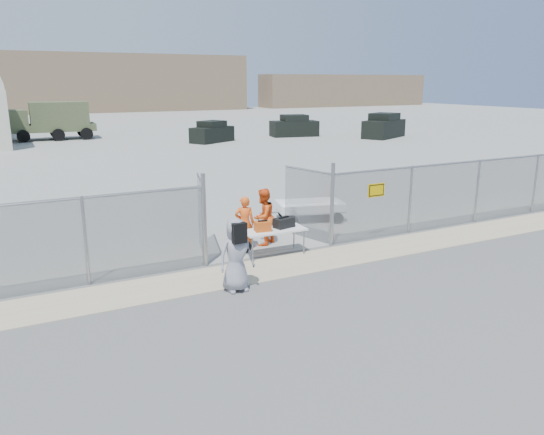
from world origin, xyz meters
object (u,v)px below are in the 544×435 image
security_worker_left (245,223)px  utility_trailer (310,210)px  visitor (236,255)px  security_worker_right (263,217)px  folding_table (274,242)px

security_worker_left → utility_trailer: size_ratio=0.53×
security_worker_left → visitor: visitor is taller
security_worker_left → security_worker_right: bearing=-144.6°
security_worker_right → folding_table: bearing=49.7°
visitor → security_worker_right: bearing=53.0°
visitor → utility_trailer: visitor is taller
folding_table → security_worker_left: security_worker_left is taller
utility_trailer → visitor: bearing=-120.9°
folding_table → security_worker_right: (0.17, 1.04, 0.48)m
security_worker_right → utility_trailer: bearing=-177.3°
folding_table → security_worker_left: 1.10m
folding_table → security_worker_right: bearing=82.0°
security_worker_right → visitor: 3.65m
security_worker_left → utility_trailer: security_worker_left is taller
security_worker_left → folding_table: bearing=142.5°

